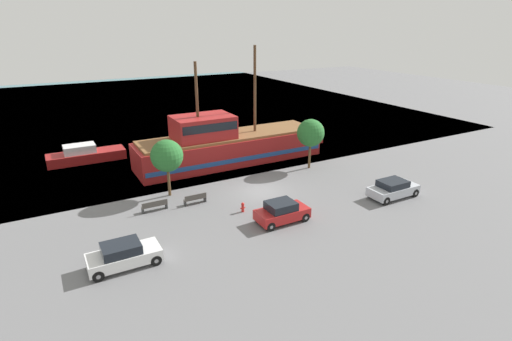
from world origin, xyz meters
The scene contains 12 objects.
ground_plane centered at (0.00, 0.00, 0.00)m, with size 160.00×160.00×0.00m, color slate.
water_surface centered at (0.00, 44.00, 0.00)m, with size 80.00×80.00×0.00m, color teal.
pirate_ship centered at (0.88, 8.61, 1.89)m, with size 20.80×5.03×11.67m.
moored_boat_dockside centered at (-12.13, 16.04, 0.70)m, with size 7.69×2.44×1.86m.
parked_car_curb_front centered at (-1.41, -5.51, 0.77)m, with size 3.87×1.94×1.58m.
parked_car_curb_mid centered at (9.03, -6.30, 0.75)m, with size 4.31×1.99×1.50m.
parked_car_curb_rear centered at (-12.71, -5.82, 0.75)m, with size 4.22×1.92×1.53m.
fire_hydrant centered at (-3.17, -2.70, 0.41)m, with size 0.42×0.25×0.76m.
bench_promenade_east centered at (-9.05, 0.73, 0.45)m, with size 1.97×0.45×0.85m.
bench_promenade_west centered at (-5.84, 0.43, 0.44)m, with size 1.82×0.45×0.85m.
tree_row_east centered at (-7.12, 3.09, 3.50)m, with size 2.67×2.67×4.85m.
tree_row_mideast centered at (7.25, 2.98, 3.60)m, with size 2.69×2.69×4.96m.
Camera 1 is at (-15.73, -27.50, 13.63)m, focal length 28.00 mm.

